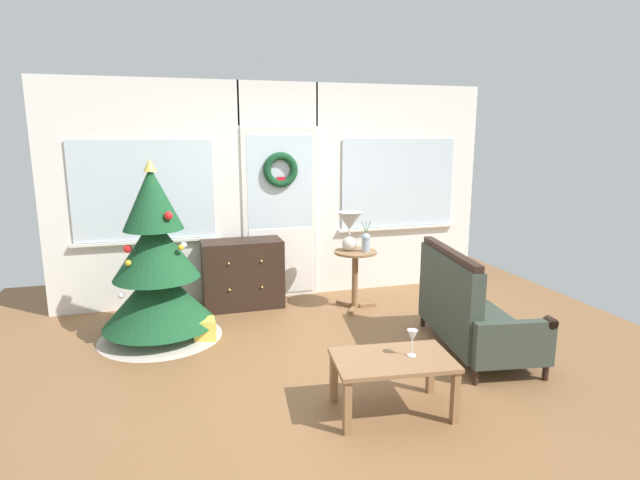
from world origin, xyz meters
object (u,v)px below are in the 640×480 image
Objects in this scene: side_table at (355,268)px; gift_box at (204,330)px; settee_sofa at (468,311)px; wine_glass at (412,337)px; dresser_cabinet at (243,274)px; table_lamp at (349,226)px; coffee_table at (393,366)px; christmas_tree at (157,273)px; flower_vase at (366,241)px.

side_table is 1.82m from gift_box.
settee_sofa is 2.49m from gift_box.
settee_sofa is 7.67× the size of wine_glass.
dresser_cabinet is 2.74m from wine_glass.
dresser_cabinet is 4.29× the size of gift_box.
table_lamp is 2.28m from wine_glass.
side_table is 1.53× the size of table_lamp.
wine_glass is (-0.96, -0.79, 0.18)m from settee_sofa.
table_lamp reaches higher than settee_sofa.
side_table is at bearing 76.45° from coffee_table.
coffee_table is (-0.47, -2.22, -0.60)m from table_lamp.
christmas_tree is 1.16× the size of settee_sofa.
flower_vase is 2.25m from coffee_table.
settee_sofa is 1.67m from table_lamp.
table_lamp is 2.26× the size of wine_glass.
settee_sofa reaches higher than dresser_cabinet.
flower_vase is at bearing 4.99° from christmas_tree.
gift_box is at bearing 127.68° from wine_glass.
flower_vase is 2.19m from wine_glass.
dresser_cabinet reaches higher than wine_glass.
wine_glass is at bearing -98.29° from table_lamp.
dresser_cabinet is 1.29m from side_table.
dresser_cabinet is 1.45m from flower_vase.
christmas_tree is 3.96× the size of table_lamp.
christmas_tree is 2.94m from settee_sofa.
christmas_tree reaches higher than settee_sofa.
flower_vase is 1.98m from gift_box.
coffee_table reaches higher than gift_box.
christmas_tree is 2.59× the size of side_table.
wine_glass is at bearing -99.97° from side_table.
flower_vase is at bearing 73.56° from coffee_table.
wine_glass is at bearing -2.71° from coffee_table.
gift_box is at bearing 157.84° from settee_sofa.
table_lamp is (-0.64, 1.43, 0.58)m from settee_sofa.
side_table is 3.20× the size of gift_box.
side_table reaches higher than wine_glass.
dresser_cabinet is at bearing 36.53° from christmas_tree.
side_table reaches higher than coffee_table.
table_lamp is at bearing -18.36° from dresser_cabinet.
settee_sofa is 7.12× the size of gift_box.
christmas_tree is 1.17m from dresser_cabinet.
table_lamp reaches higher than flower_vase.
christmas_tree reaches higher than flower_vase.
coffee_table is 4.58× the size of wine_glass.
settee_sofa is 3.40× the size of table_lamp.
dresser_cabinet is at bearing 159.81° from flower_vase.
dresser_cabinet is 1.01× the size of coffee_table.
dresser_cabinet is 2.69m from coffee_table.
table_lamp is 0.25m from flower_vase.
wine_glass is at bearing -140.37° from settee_sofa.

